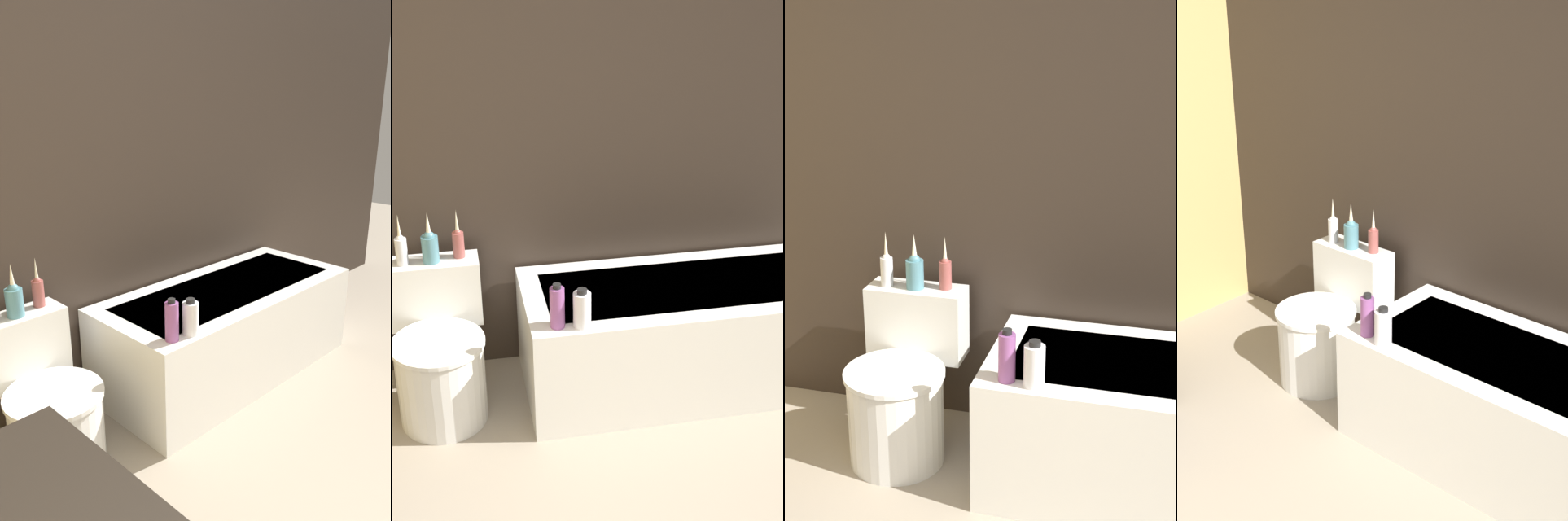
# 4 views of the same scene
# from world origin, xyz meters

# --- Properties ---
(wall_back_tiled) EXTENTS (6.40, 0.06, 2.60)m
(wall_back_tiled) POSITION_xyz_m (0.00, 2.23, 1.30)
(wall_back_tiled) COLOR #332821
(wall_back_tiled) RESTS_ON ground_plane
(bathtub) EXTENTS (1.60, 0.69, 0.55)m
(bathtub) POSITION_xyz_m (0.71, 1.84, 0.28)
(bathtub) COLOR white
(bathtub) RESTS_ON ground
(toilet) EXTENTS (0.43, 0.59, 0.69)m
(toilet) POSITION_xyz_m (-0.49, 1.83, 0.30)
(toilet) COLOR white
(toilet) RESTS_ON ground
(vase_gold) EXTENTS (0.06, 0.06, 0.25)m
(vase_gold) POSITION_xyz_m (-0.62, 2.03, 0.77)
(vase_gold) COLOR silver
(vase_gold) RESTS_ON toilet
(vase_silver) EXTENTS (0.08, 0.08, 0.25)m
(vase_silver) POSITION_xyz_m (-0.49, 2.03, 0.77)
(vase_silver) COLOR teal
(vase_silver) RESTS_ON toilet
(vase_bronze) EXTENTS (0.05, 0.05, 0.24)m
(vase_bronze) POSITION_xyz_m (-0.36, 2.06, 0.77)
(vase_bronze) COLOR #994C47
(vase_bronze) RESTS_ON toilet
(shampoo_bottle_tall) EXTENTS (0.06, 0.06, 0.21)m
(shampoo_bottle_tall) POSITION_xyz_m (0.03, 1.57, 0.65)
(shampoo_bottle_tall) COLOR #8C4C8C
(shampoo_bottle_tall) RESTS_ON bathtub
(shampoo_bottle_short) EXTENTS (0.08, 0.08, 0.18)m
(shampoo_bottle_short) POSITION_xyz_m (0.14, 1.56, 0.63)
(shampoo_bottle_short) COLOR silver
(shampoo_bottle_short) RESTS_ON bathtub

